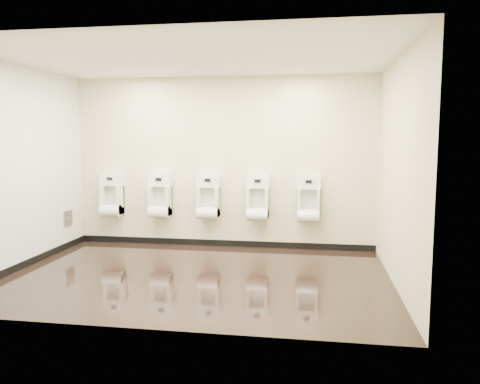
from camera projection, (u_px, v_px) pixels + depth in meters
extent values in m
cube|color=black|center=(197.00, 276.00, 6.16)|extent=(5.00, 3.50, 0.00)
cube|color=silver|center=(195.00, 58.00, 5.83)|extent=(5.00, 3.50, 0.00)
cube|color=beige|center=(222.00, 163.00, 7.71)|extent=(5.00, 0.02, 2.80)
cube|color=beige|center=(149.00, 183.00, 4.28)|extent=(5.00, 0.02, 2.80)
cube|color=beige|center=(18.00, 168.00, 6.38)|extent=(0.02, 3.50, 2.80)
cube|color=beige|center=(399.00, 172.00, 5.61)|extent=(0.02, 3.50, 2.80)
cube|color=silver|center=(18.00, 168.00, 6.38)|extent=(0.01, 3.50, 2.80)
cube|color=black|center=(223.00, 243.00, 7.86)|extent=(5.00, 0.02, 0.10)
cube|color=black|center=(24.00, 264.00, 6.54)|extent=(0.02, 3.50, 0.10)
cube|color=#9E9EA3|center=(68.00, 218.00, 7.66)|extent=(0.03, 0.25, 0.25)
cylinder|color=silver|center=(69.00, 218.00, 7.66)|extent=(0.02, 0.04, 0.04)
cube|color=white|center=(112.00, 200.00, 7.96)|extent=(0.34, 0.25, 0.48)
cube|color=silver|center=(114.00, 197.00, 8.03)|extent=(0.26, 0.01, 0.36)
cylinder|color=white|center=(111.00, 211.00, 7.91)|extent=(0.34, 0.21, 0.21)
cube|color=white|center=(112.00, 180.00, 7.95)|extent=(0.38, 0.18, 0.21)
cube|color=black|center=(110.00, 179.00, 7.85)|extent=(0.10, 0.01, 0.05)
cube|color=silver|center=(110.00, 179.00, 7.86)|extent=(0.11, 0.01, 0.07)
cylinder|color=silver|center=(123.00, 180.00, 7.92)|extent=(0.01, 0.03, 0.03)
cube|color=white|center=(160.00, 201.00, 7.83)|extent=(0.34, 0.25, 0.48)
cube|color=silver|center=(162.00, 198.00, 7.90)|extent=(0.26, 0.01, 0.36)
cylinder|color=white|center=(159.00, 212.00, 7.78)|extent=(0.34, 0.21, 0.21)
cube|color=white|center=(160.00, 180.00, 7.82)|extent=(0.38, 0.18, 0.21)
cube|color=black|center=(158.00, 180.00, 7.72)|extent=(0.10, 0.01, 0.05)
cube|color=silver|center=(159.00, 180.00, 7.72)|extent=(0.11, 0.01, 0.07)
cylinder|color=silver|center=(172.00, 180.00, 7.79)|extent=(0.01, 0.03, 0.03)
cube|color=white|center=(208.00, 202.00, 7.70)|extent=(0.34, 0.25, 0.48)
cube|color=silver|center=(210.00, 199.00, 7.77)|extent=(0.26, 0.01, 0.36)
cylinder|color=white|center=(208.00, 213.00, 7.65)|extent=(0.34, 0.21, 0.21)
cube|color=white|center=(209.00, 181.00, 7.69)|extent=(0.38, 0.18, 0.21)
cube|color=black|center=(207.00, 180.00, 7.59)|extent=(0.10, 0.01, 0.05)
cube|color=silver|center=(207.00, 180.00, 7.60)|extent=(0.11, 0.01, 0.07)
cylinder|color=silver|center=(220.00, 181.00, 7.66)|extent=(0.01, 0.03, 0.03)
cube|color=white|center=(258.00, 203.00, 7.57)|extent=(0.34, 0.25, 0.48)
cube|color=silver|center=(258.00, 200.00, 7.64)|extent=(0.26, 0.01, 0.36)
cylinder|color=white|center=(257.00, 214.00, 7.53)|extent=(0.34, 0.21, 0.21)
cube|color=white|center=(258.00, 182.00, 7.56)|extent=(0.38, 0.18, 0.21)
cube|color=black|center=(257.00, 181.00, 7.47)|extent=(0.10, 0.01, 0.05)
cube|color=silver|center=(258.00, 181.00, 7.47)|extent=(0.11, 0.01, 0.07)
cylinder|color=silver|center=(270.00, 182.00, 7.53)|extent=(0.01, 0.03, 0.03)
cube|color=white|center=(308.00, 204.00, 7.44)|extent=(0.34, 0.25, 0.48)
cube|color=silver|center=(309.00, 201.00, 7.52)|extent=(0.26, 0.01, 0.36)
cylinder|color=white|center=(308.00, 216.00, 7.40)|extent=(0.34, 0.21, 0.21)
cube|color=white|center=(309.00, 182.00, 7.44)|extent=(0.38, 0.18, 0.21)
cube|color=black|center=(309.00, 182.00, 7.34)|extent=(0.10, 0.01, 0.05)
cube|color=silver|center=(309.00, 182.00, 7.34)|extent=(0.11, 0.01, 0.07)
cylinder|color=silver|center=(321.00, 183.00, 7.41)|extent=(0.01, 0.03, 0.03)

